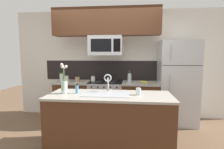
# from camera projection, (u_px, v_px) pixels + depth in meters

# --- Properties ---
(ground_plane) EXTENTS (10.00, 10.00, 0.00)m
(ground_plane) POSITION_uv_depth(u_px,v_px,m) (100.00, 138.00, 3.26)
(ground_plane) COLOR brown
(rear_partition) EXTENTS (5.20, 0.10, 2.60)m
(rear_partition) POSITION_uv_depth(u_px,v_px,m) (120.00, 64.00, 4.35)
(rear_partition) COLOR silver
(rear_partition) RESTS_ON ground
(splash_band) EXTENTS (3.15, 0.01, 0.48)m
(splash_band) POSITION_uv_depth(u_px,v_px,m) (108.00, 70.00, 4.34)
(splash_band) COLOR black
(splash_band) RESTS_ON rear_partition
(back_counter_left) EXTENTS (0.82, 0.65, 0.91)m
(back_counter_left) POSITION_uv_depth(u_px,v_px,m) (74.00, 100.00, 4.18)
(back_counter_left) COLOR #4C2B19
(back_counter_left) RESTS_ON ground
(back_counter_right) EXTENTS (0.84, 0.65, 0.91)m
(back_counter_right) POSITION_uv_depth(u_px,v_px,m) (140.00, 102.00, 4.02)
(back_counter_right) COLOR #4C2B19
(back_counter_right) RESTS_ON ground
(stove_range) EXTENTS (0.76, 0.64, 0.93)m
(stove_range) POSITION_uv_depth(u_px,v_px,m) (106.00, 101.00, 4.10)
(stove_range) COLOR #B7BABF
(stove_range) RESTS_ON ground
(microwave) EXTENTS (0.74, 0.40, 0.43)m
(microwave) POSITION_uv_depth(u_px,v_px,m) (106.00, 46.00, 3.93)
(microwave) COLOR #B7BABF
(upper_cabinet_band) EXTENTS (2.36, 0.34, 0.60)m
(upper_cabinet_band) POSITION_uv_depth(u_px,v_px,m) (106.00, 22.00, 3.84)
(upper_cabinet_band) COLOR #4C2B19
(refrigerator) EXTENTS (0.81, 0.74, 1.84)m
(refrigerator) POSITION_uv_depth(u_px,v_px,m) (177.00, 83.00, 3.90)
(refrigerator) COLOR #B7BABF
(refrigerator) RESTS_ON ground
(storage_jar_tall) EXTENTS (0.08, 0.08, 0.20)m
(storage_jar_tall) POSITION_uv_depth(u_px,v_px,m) (61.00, 77.00, 4.14)
(storage_jar_tall) COLOR silver
(storage_jar_tall) RESTS_ON back_counter_left
(storage_jar_medium) EXTENTS (0.11, 0.11, 0.13)m
(storage_jar_medium) POSITION_uv_depth(u_px,v_px,m) (66.00, 79.00, 4.12)
(storage_jar_medium) COLOR silver
(storage_jar_medium) RESTS_ON back_counter_left
(storage_jar_short) EXTENTS (0.11, 0.11, 0.12)m
(storage_jar_short) POSITION_uv_depth(u_px,v_px,m) (77.00, 79.00, 4.07)
(storage_jar_short) COLOR #997F5B
(storage_jar_short) RESTS_ON back_counter_left
(storage_jar_squat) EXTENTS (0.09, 0.09, 0.14)m
(storage_jar_squat) POSITION_uv_depth(u_px,v_px,m) (93.00, 79.00, 4.08)
(storage_jar_squat) COLOR silver
(storage_jar_squat) RESTS_ON back_counter_left
(banana_bunch) EXTENTS (0.19, 0.12, 0.08)m
(banana_bunch) POSITION_uv_depth(u_px,v_px,m) (144.00, 82.00, 3.90)
(banana_bunch) COLOR yellow
(banana_bunch) RESTS_ON back_counter_right
(french_press) EXTENTS (0.09, 0.09, 0.27)m
(french_press) POSITION_uv_depth(u_px,v_px,m) (130.00, 78.00, 4.04)
(french_press) COLOR silver
(french_press) RESTS_ON back_counter_right
(island_counter) EXTENTS (1.98, 0.77, 0.91)m
(island_counter) POSITION_uv_depth(u_px,v_px,m) (110.00, 122.00, 2.84)
(island_counter) COLOR #4C2B19
(island_counter) RESTS_ON ground
(kitchen_sink) EXTENTS (0.76, 0.41, 0.16)m
(kitchen_sink) POSITION_uv_depth(u_px,v_px,m) (106.00, 99.00, 2.80)
(kitchen_sink) COLOR #ADAFB5
(kitchen_sink) RESTS_ON island_counter
(sink_faucet) EXTENTS (0.14, 0.14, 0.31)m
(sink_faucet) POSITION_uv_depth(u_px,v_px,m) (108.00, 80.00, 2.97)
(sink_faucet) COLOR #B7BABF
(sink_faucet) RESTS_ON island_counter
(dish_soap_bottle) EXTENTS (0.06, 0.05, 0.16)m
(dish_soap_bottle) POSITION_uv_depth(u_px,v_px,m) (77.00, 89.00, 2.87)
(dish_soap_bottle) COLOR #4C93C6
(dish_soap_bottle) RESTS_ON island_counter
(drinking_glass) EXTENTS (0.08, 0.08, 0.11)m
(drinking_glass) POSITION_uv_depth(u_px,v_px,m) (138.00, 91.00, 2.75)
(drinking_glass) COLOR silver
(drinking_glass) RESTS_ON island_counter
(flower_vase) EXTENTS (0.10, 0.16, 0.50)m
(flower_vase) POSITION_uv_depth(u_px,v_px,m) (64.00, 85.00, 2.84)
(flower_vase) COLOR silver
(flower_vase) RESTS_ON island_counter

